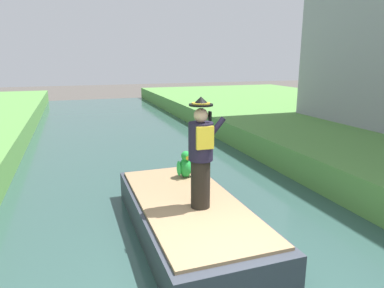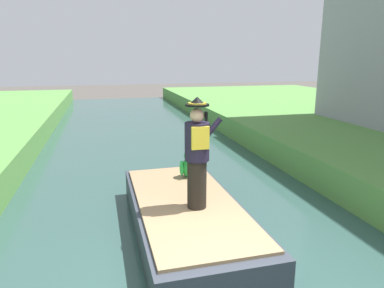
% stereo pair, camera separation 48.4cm
% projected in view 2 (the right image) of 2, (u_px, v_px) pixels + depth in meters
% --- Properties ---
extents(boat, '(1.83, 4.21, 0.61)m').
position_uv_depth(boat, '(187.00, 217.00, 6.20)').
color(boat, '#333842').
rests_on(boat, canal_water).
extents(person_pirate, '(0.61, 0.42, 1.85)m').
position_uv_depth(person_pirate, '(197.00, 154.00, 5.64)').
color(person_pirate, black).
rests_on(person_pirate, boat).
extents(parrot_plush, '(0.36, 0.35, 0.57)m').
position_uv_depth(parrot_plush, '(188.00, 166.00, 7.29)').
color(parrot_plush, green).
rests_on(parrot_plush, boat).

